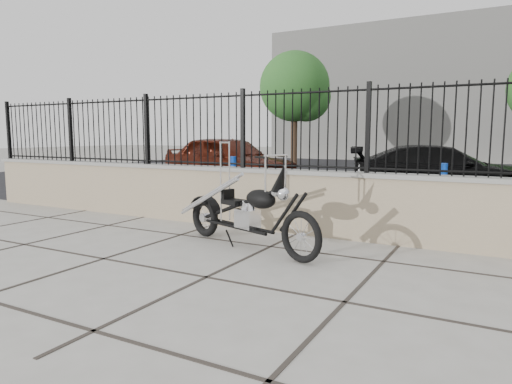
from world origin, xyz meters
The scene contains 11 objects.
ground_plane centered at (0.00, 0.00, 0.00)m, with size 90.00×90.00×0.00m, color #99968E.
parking_lot centered at (0.00, 12.50, 0.00)m, with size 30.00×30.00×0.00m, color black.
retaining_wall centered at (0.00, 2.50, 0.48)m, with size 14.00×0.36×0.96m, color gray.
iron_fence centered at (0.00, 2.50, 1.56)m, with size 14.00×0.08×1.20m, color black.
background_building centered at (0.00, 26.50, 4.00)m, with size 22.00×6.00×8.00m, color beige.
chopper_motorcycle centered at (-0.28, 1.30, 0.71)m, with size 2.37×0.42×1.42m, color black, non-canonical shape.
car_red centered at (-4.31, 7.34, 0.74)m, with size 1.74×4.33×1.47m, color #431309.
car_black centered at (1.38, 7.86, 0.62)m, with size 1.73×4.26×1.24m, color black.
bollard_a centered at (-2.45, 4.59, 0.51)m, with size 0.12×0.12×1.02m, color blue.
bollard_b centered at (1.82, 4.22, 0.51)m, with size 0.12×0.12×1.02m, color #0A3FA3.
tree_left centered at (-6.11, 16.12, 3.86)m, with size 3.26×3.26×5.51m.
Camera 1 is at (2.67, -3.82, 1.49)m, focal length 32.00 mm.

